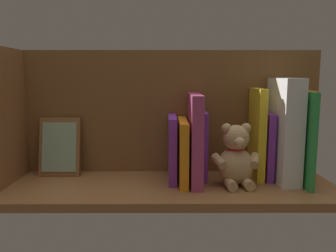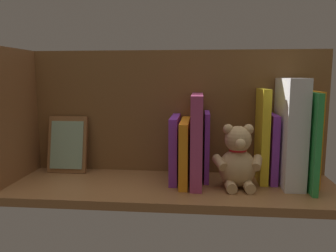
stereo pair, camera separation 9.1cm
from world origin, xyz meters
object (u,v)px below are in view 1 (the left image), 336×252
(book_0, at_px, (304,135))
(dictionary_thick_white, at_px, (285,130))
(teddy_bear, at_px, (237,158))
(picture_frame_leaning, at_px, (61,147))

(book_0, relative_size, dictionary_thick_white, 0.88)
(teddy_bear, distance_m, picture_frame_leaning, 0.52)
(book_0, distance_m, dictionary_thick_white, 0.07)
(book_0, height_order, dictionary_thick_white, dictionary_thick_white)
(dictionary_thick_white, distance_m, picture_frame_leaning, 0.66)
(book_0, distance_m, picture_frame_leaning, 0.71)
(book_0, xyz_separation_m, teddy_bear, (0.20, 0.06, -0.05))
(teddy_bear, bearing_deg, book_0, -168.69)
(book_0, xyz_separation_m, dictionary_thick_white, (0.06, 0.02, 0.02))
(teddy_bear, bearing_deg, dictionary_thick_white, -167.83)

